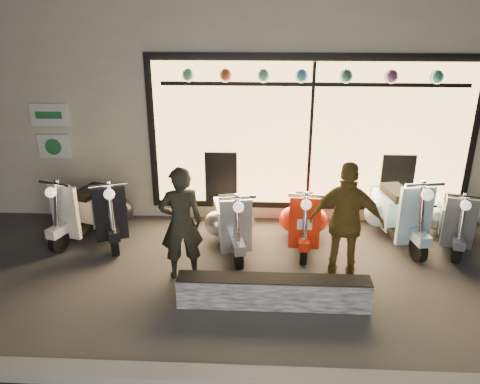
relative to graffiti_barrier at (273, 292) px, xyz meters
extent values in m
plane|color=#383533|center=(-0.18, 0.65, -0.20)|extent=(40.00, 40.00, 0.00)
cube|color=slate|center=(-0.18, -1.35, -0.14)|extent=(40.00, 0.25, 0.12)
cube|color=beige|center=(-0.18, 5.65, 1.80)|extent=(10.00, 6.00, 4.00)
cube|color=black|center=(0.62, 2.63, 1.35)|extent=(5.45, 0.06, 2.65)
cube|color=#FFBF6B|center=(0.62, 2.59, 1.35)|extent=(5.20, 0.04, 2.40)
cube|color=black|center=(0.62, 2.55, 2.20)|extent=(4.90, 0.06, 0.06)
cube|color=white|center=(-3.78, 2.61, 1.65)|extent=(0.65, 0.04, 0.38)
cube|color=white|center=(-3.78, 2.61, 1.10)|extent=(0.55, 0.04, 0.42)
cube|color=black|center=(0.00, 0.00, 0.00)|extent=(2.42, 0.28, 0.40)
cylinder|color=black|center=(-0.49, 0.90, -0.03)|extent=(0.17, 0.36, 0.35)
cylinder|color=black|center=(-0.71, 1.89, -0.03)|extent=(0.19, 0.36, 0.35)
cube|color=#B8B9BD|center=(-0.53, 1.10, 0.37)|extent=(0.47, 0.17, 0.83)
cube|color=#B8B9BD|center=(-0.68, 1.79, 0.19)|extent=(0.57, 0.79, 0.47)
cube|color=black|center=(-0.66, 1.69, 0.47)|extent=(0.40, 0.62, 0.12)
sphere|color=#FFF2CC|center=(-0.49, 0.89, 0.77)|extent=(0.18, 0.18, 0.15)
cylinder|color=black|center=(0.46, 1.07, -0.03)|extent=(0.12, 0.35, 0.34)
cylinder|color=black|center=(0.53, 2.07, -0.03)|extent=(0.14, 0.35, 0.34)
cube|color=red|center=(0.47, 1.28, 0.36)|extent=(0.46, 0.10, 0.82)
cube|color=red|center=(0.52, 1.97, 0.18)|extent=(0.47, 0.73, 0.46)
cube|color=black|center=(0.51, 1.87, 0.46)|extent=(0.32, 0.58, 0.12)
sphere|color=#FFF2CC|center=(0.46, 1.06, 0.75)|extent=(0.16, 0.16, 0.15)
cylinder|color=black|center=(-2.39, 1.19, -0.02)|extent=(0.24, 0.37, 0.36)
cylinder|color=black|center=(-2.80, 2.17, -0.02)|extent=(0.26, 0.38, 0.36)
cube|color=black|center=(-2.48, 1.39, 0.39)|extent=(0.48, 0.26, 0.87)
cube|color=black|center=(-2.76, 2.07, 0.20)|extent=(0.69, 0.85, 0.49)
cube|color=black|center=(-2.72, 1.97, 0.50)|extent=(0.50, 0.66, 0.13)
sphere|color=#FFF2CC|center=(-2.39, 1.18, 0.81)|extent=(0.21, 0.21, 0.16)
cylinder|color=black|center=(-3.28, 1.24, -0.02)|extent=(0.21, 0.37, 0.36)
cylinder|color=black|center=(-2.95, 2.24, -0.02)|extent=(0.23, 0.38, 0.36)
cube|color=#F3E6C7|center=(-3.21, 1.45, 0.39)|extent=(0.48, 0.22, 0.86)
cube|color=#F3E6C7|center=(-2.98, 2.14, 0.20)|extent=(0.65, 0.83, 0.48)
cube|color=black|center=(-3.02, 2.04, 0.49)|extent=(0.46, 0.65, 0.13)
sphere|color=#FFF2CC|center=(-3.28, 1.23, 0.80)|extent=(0.20, 0.20, 0.16)
cylinder|color=black|center=(2.17, 1.24, -0.01)|extent=(0.18, 0.40, 0.38)
cylinder|color=black|center=(1.98, 2.35, -0.01)|extent=(0.20, 0.40, 0.38)
cube|color=#9ACADA|center=(2.13, 1.47, 0.43)|extent=(0.52, 0.17, 0.92)
cube|color=#9ACADA|center=(2.00, 2.24, 0.23)|extent=(0.60, 0.86, 0.52)
cube|color=black|center=(2.02, 2.13, 0.54)|extent=(0.42, 0.68, 0.14)
sphere|color=#FFF2CC|center=(2.17, 1.23, 0.87)|extent=(0.20, 0.20, 0.17)
cylinder|color=black|center=(2.73, 1.23, -0.03)|extent=(0.17, 0.34, 0.33)
cylinder|color=black|center=(2.96, 2.17, -0.03)|extent=(0.19, 0.35, 0.33)
cube|color=#5A5E62|center=(2.78, 1.42, 0.34)|extent=(0.45, 0.17, 0.80)
cube|color=#5A5E62|center=(2.94, 2.07, 0.17)|extent=(0.56, 0.76, 0.45)
cube|color=black|center=(2.91, 1.98, 0.44)|extent=(0.39, 0.59, 0.12)
sphere|color=#FFF2CC|center=(2.73, 1.22, 0.72)|extent=(0.18, 0.18, 0.15)
imported|color=black|center=(-1.25, 0.66, 0.61)|extent=(0.67, 0.53, 1.62)
imported|color=brown|center=(0.98, 0.74, 0.64)|extent=(1.05, 0.60, 1.69)
camera|label=1|loc=(-0.17, -5.03, 3.33)|focal=35.00mm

